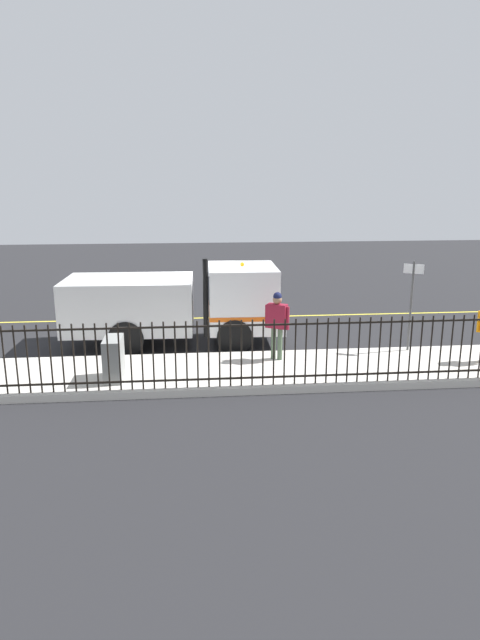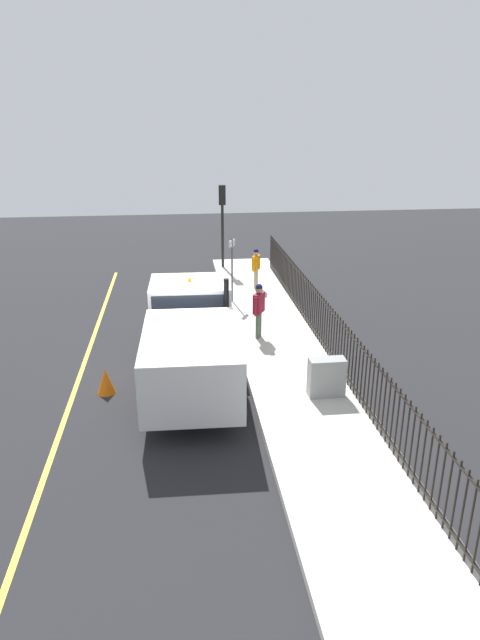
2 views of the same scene
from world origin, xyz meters
name	(u,v)px [view 2 (image 2 of 2)]	position (x,y,z in m)	size (l,w,h in m)	color
ground_plane	(181,375)	(0.00, 0.00, 0.00)	(52.80, 52.80, 0.00)	#232326
sidewalk_slab	(292,366)	(3.07, 0.00, 0.08)	(2.67, 24.00, 0.17)	beige
lane_marking	(78,380)	(-2.72, 0.00, 0.00)	(0.12, 21.60, 0.01)	yellow
work_truck	(191,334)	(0.31, -0.25, 1.28)	(2.41, 6.11, 2.58)	white
worker_standing	(259,305)	(2.44, 2.01, 1.22)	(0.43, 0.57, 1.73)	maroon
pedestrian_distant	(256,264)	(3.11, 7.21, 1.14)	(0.38, 0.54, 1.59)	orange
iron_fence	(334,336)	(4.22, 0.00, 0.92)	(0.04, 20.43, 1.50)	black
traffic_light_near	(222,209)	(2.10, 10.62, 2.77)	(0.31, 0.23, 3.65)	black
utility_cabinet	(326,377)	(3.51, -1.88, 0.65)	(0.88, 0.40, 0.96)	gray
traffic_cone	(106,381)	(-1.89, -0.82, 0.33)	(0.46, 0.46, 0.66)	orange
street_sign	(232,262)	(2.00, 5.63, 1.65)	(0.27, 0.45, 2.38)	#4C4C4C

